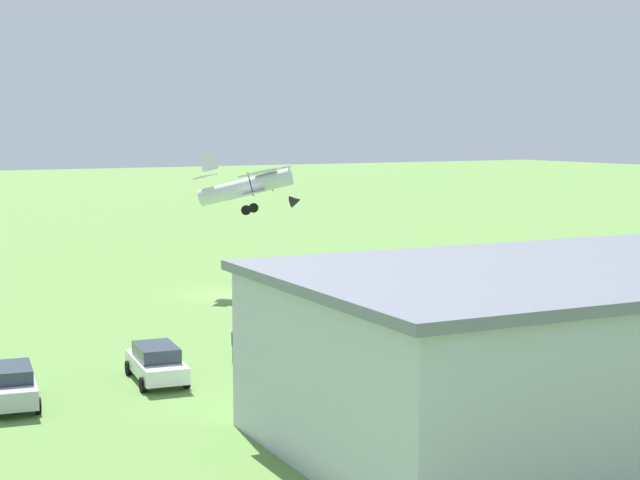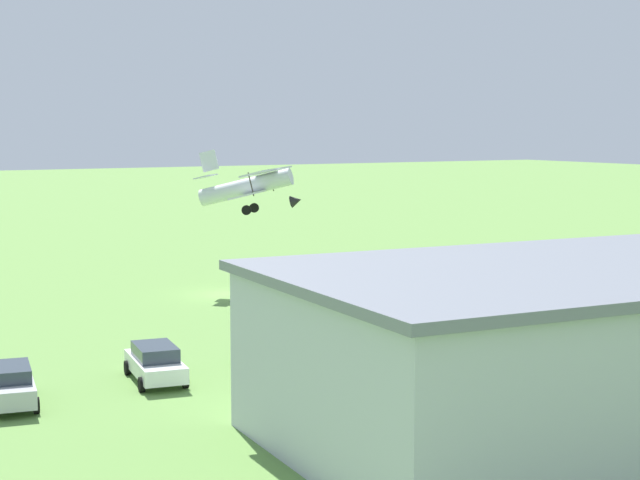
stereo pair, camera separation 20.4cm
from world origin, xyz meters
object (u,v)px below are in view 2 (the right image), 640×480
object	(u,v)px
hangar	(635,342)
car_white	(155,362)
person_near_hangar_door	(251,367)
person_crossing_taxiway	(472,305)
person_at_fence_line	(302,334)
person_walking_on_apron	(543,302)
car_orange	(620,316)
person_beside_truck	(235,345)
biplane	(251,186)
car_silver	(10,384)

from	to	relation	value
hangar	car_white	world-z (taller)	hangar
person_near_hangar_door	person_crossing_taxiway	distance (m)	19.05
hangar	person_at_fence_line	world-z (taller)	hangar
person_walking_on_apron	person_near_hangar_door	bearing A→B (deg)	16.89
car_orange	person_crossing_taxiway	size ratio (longest dim) A/B	2.86
person_near_hangar_door	person_walking_on_apron	bearing A→B (deg)	-163.11
person_walking_on_apron	car_white	bearing A→B (deg)	8.32
car_orange	person_walking_on_apron	size ratio (longest dim) A/B	3.17
person_beside_truck	person_walking_on_apron	size ratio (longest dim) A/B	1.12
biplane	person_crossing_taxiway	xyz separation A→B (m)	(-6.82, 14.86, -6.20)
hangar	person_walking_on_apron	size ratio (longest dim) A/B	18.45
person_walking_on_apron	person_crossing_taxiway	bearing A→B (deg)	-9.51
hangar	person_crossing_taxiway	xyz separation A→B (m)	(-7.47, -19.11, -2.23)
hangar	biplane	distance (m)	34.21
person_near_hangar_door	person_walking_on_apron	distance (m)	23.11
car_white	person_beside_truck	xyz separation A→B (m)	(-4.38, -1.36, 0.03)
biplane	car_orange	xyz separation A→B (m)	(-11.60, 21.50, -6.20)
biplane	car_silver	bearing A→B (deg)	44.92
person_near_hangar_door	car_orange	bearing A→B (deg)	-177.83
person_crossing_taxiway	person_at_fence_line	bearing A→B (deg)	10.57
hangar	person_at_fence_line	bearing A→B (deg)	-74.01
biplane	person_near_hangar_door	distance (m)	25.52
hangar	car_orange	distance (m)	17.61
hangar	person_crossing_taxiway	size ratio (longest dim) A/B	16.60
person_crossing_taxiway	person_near_hangar_door	bearing A→B (deg)	23.13
car_silver	person_walking_on_apron	xyz separation A→B (m)	(-31.57, -4.47, -0.08)
car_white	person_walking_on_apron	size ratio (longest dim) A/B	3.19
biplane	person_at_fence_line	size ratio (longest dim) A/B	4.56
hangar	person_at_fence_line	size ratio (longest dim) A/B	17.01
person_near_hangar_door	person_beside_truck	distance (m)	4.55
biplane	car_orange	world-z (taller)	biplane
hangar	car_white	xyz separation A→B (m)	(13.20, -14.65, -2.24)
person_beside_truck	person_at_fence_line	size ratio (longest dim) A/B	1.03
person_near_hangar_door	person_at_fence_line	distance (m)	7.37
biplane	person_crossing_taxiway	distance (m)	17.49
car_orange	person_walking_on_apron	distance (m)	5.87
person_crossing_taxiway	car_white	bearing A→B (deg)	12.20
car_white	person_crossing_taxiway	distance (m)	21.14
car_silver	person_crossing_taxiway	size ratio (longest dim) A/B	2.85
car_white	person_at_fence_line	size ratio (longest dim) A/B	2.94
biplane	person_at_fence_line	xyz separation A→B (m)	(5.46, 17.15, -6.22)
car_orange	person_walking_on_apron	xyz separation A→B (m)	(0.18, -5.87, -0.10)
biplane	person_at_fence_line	distance (m)	19.04
person_near_hangar_door	person_beside_truck	bearing A→B (deg)	-105.81
car_orange	person_at_fence_line	distance (m)	17.61
car_silver	person_near_hangar_door	xyz separation A→B (m)	(-9.45, 2.25, 0.06)
person_near_hangar_door	person_crossing_taxiway	xyz separation A→B (m)	(-17.52, -7.48, -0.05)
person_at_fence_line	person_walking_on_apron	distance (m)	16.95
person_at_fence_line	person_walking_on_apron	size ratio (longest dim) A/B	1.08
person_crossing_taxiway	person_at_fence_line	xyz separation A→B (m)	(12.29, 2.29, -0.02)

